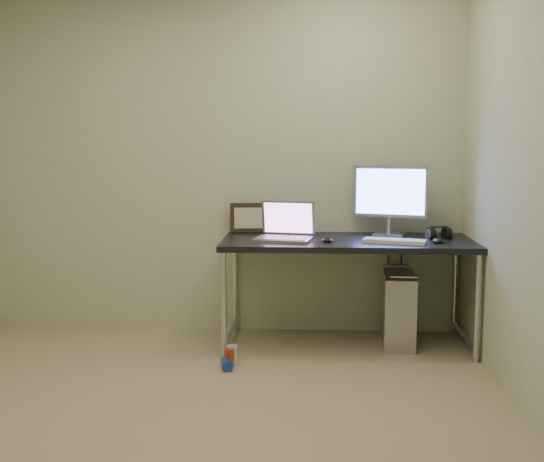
{
  "coord_description": "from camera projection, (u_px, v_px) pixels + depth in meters",
  "views": [
    {
      "loc": [
        0.62,
        -3.27,
        1.42
      ],
      "look_at": [
        0.39,
        1.03,
        0.85
      ],
      "focal_mm": 45.0,
      "sensor_mm": 36.0,
      "label": 1
    }
  ],
  "objects": [
    {
      "name": "floor",
      "position": [
        184.0,
        422.0,
        3.46
      ],
      "size": [
        3.5,
        3.5,
        0.0
      ],
      "primitive_type": "plane",
      "color": "tan",
      "rests_on": "ground"
    },
    {
      "name": "wall_back",
      "position": [
        224.0,
        164.0,
        5.03
      ],
      "size": [
        3.5,
        0.02,
        2.5
      ],
      "primitive_type": "cube",
      "color": "beige",
      "rests_on": "ground"
    },
    {
      "name": "desk",
      "position": [
        347.0,
        250.0,
        4.69
      ],
      "size": [
        1.71,
        0.75,
        0.75
      ],
      "color": "black",
      "rests_on": "ground"
    },
    {
      "name": "tower_computer",
      "position": [
        399.0,
        309.0,
        4.76
      ],
      "size": [
        0.25,
        0.5,
        0.53
      ],
      "rotation": [
        0.0,
        0.0,
        -0.07
      ],
      "color": "#AFAEB3",
      "rests_on": "ground"
    },
    {
      "name": "cable_a",
      "position": [
        387.0,
        280.0,
        5.03
      ],
      "size": [
        0.01,
        0.16,
        0.69
      ],
      "primitive_type": "cylinder",
      "rotation": [
        0.21,
        0.0,
        0.0
      ],
      "color": "black",
      "rests_on": "ground"
    },
    {
      "name": "cable_b",
      "position": [
        400.0,
        283.0,
        5.01
      ],
      "size": [
        0.02,
        0.11,
        0.71
      ],
      "primitive_type": "cylinder",
      "rotation": [
        0.14,
        0.0,
        0.09
      ],
      "color": "black",
      "rests_on": "ground"
    },
    {
      "name": "can_red",
      "position": [
        229.0,
        358.0,
        4.31
      ],
      "size": [
        0.08,
        0.08,
        0.12
      ],
      "primitive_type": "cylinder",
      "rotation": [
        0.0,
        0.0,
        -0.3
      ],
      "color": "#AE3720",
      "rests_on": "ground"
    },
    {
      "name": "can_white",
      "position": [
        232.0,
        355.0,
        4.35
      ],
      "size": [
        0.09,
        0.09,
        0.12
      ],
      "primitive_type": "cylinder",
      "rotation": [
        0.0,
        0.0,
        -0.46
      ],
      "color": "silver",
      "rests_on": "ground"
    },
    {
      "name": "can_blue",
      "position": [
        227.0,
        364.0,
        4.26
      ],
      "size": [
        0.09,
        0.13,
        0.07
      ],
      "primitive_type": "cylinder",
      "rotation": [
        1.57,
        0.0,
        0.23
      ],
      "color": "#1939AA",
      "rests_on": "ground"
    },
    {
      "name": "laptop",
      "position": [
        285.0,
        231.0,
        4.66
      ],
      "size": [
        0.43,
        0.37,
        0.26
      ],
      "rotation": [
        0.0,
        0.0,
        -0.19
      ],
      "color": "#B9BAC1",
      "rests_on": "desk"
    },
    {
      "name": "monitor",
      "position": [
        390.0,
        195.0,
        4.83
      ],
      "size": [
        0.52,
        0.21,
        0.5
      ],
      "rotation": [
        0.0,
        0.0,
        -0.29
      ],
      "color": "#B9BAC1",
      "rests_on": "desk"
    },
    {
      "name": "keyboard",
      "position": [
        395.0,
        241.0,
        4.5
      ],
      "size": [
        0.43,
        0.24,
        0.02
      ],
      "primitive_type": "cube",
      "rotation": [
        0.0,
        0.0,
        -0.28
      ],
      "color": "silver",
      "rests_on": "desk"
    },
    {
      "name": "mouse_right",
      "position": [
        438.0,
        240.0,
        4.51
      ],
      "size": [
        0.08,
        0.13,
        0.04
      ],
      "primitive_type": "ellipsoid",
      "rotation": [
        0.0,
        0.0,
        -0.06
      ],
      "color": "black",
      "rests_on": "desk"
    },
    {
      "name": "mouse_left",
      "position": [
        327.0,
        239.0,
        4.56
      ],
      "size": [
        0.08,
        0.12,
        0.04
      ],
      "primitive_type": "ellipsoid",
      "rotation": [
        0.0,
        0.0,
        -0.01
      ],
      "color": "black",
      "rests_on": "desk"
    },
    {
      "name": "headphones",
      "position": [
        439.0,
        234.0,
        4.7
      ],
      "size": [
        0.19,
        0.11,
        0.11
      ],
      "rotation": [
        0.0,
        0.0,
        0.29
      ],
      "color": "black",
      "rests_on": "desk"
    },
    {
      "name": "picture_frame",
      "position": [
        249.0,
        218.0,
        5.01
      ],
      "size": [
        0.28,
        0.11,
        0.22
      ],
      "primitive_type": "cube",
      "rotation": [
        -0.21,
        0.0,
        0.11
      ],
      "color": "black",
      "rests_on": "desk"
    },
    {
      "name": "webcam",
      "position": [
        283.0,
        221.0,
        4.99
      ],
      "size": [
        0.04,
        0.03,
        0.12
      ],
      "rotation": [
        0.0,
        0.0,
        0.14
      ],
      "color": "silver",
      "rests_on": "desk"
    }
  ]
}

